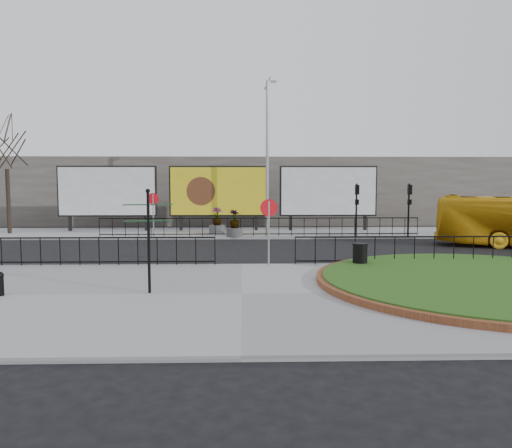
{
  "coord_description": "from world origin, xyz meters",
  "views": [
    {
      "loc": [
        0.04,
        -18.73,
        3.25
      ],
      "look_at": [
        0.6,
        2.21,
        1.45
      ],
      "focal_mm": 35.0,
      "sensor_mm": 36.0,
      "label": 1
    }
  ],
  "objects_px": {
    "bollard": "(0,283)",
    "litter_bin": "(360,256)",
    "planter_a": "(217,223)",
    "planter_b": "(235,226)",
    "billboard_mid": "(218,191)",
    "lamp_post": "(267,154)",
    "fingerpost_sign": "(148,230)"
  },
  "relations": [
    {
      "from": "planter_b",
      "to": "fingerpost_sign",
      "type": "bearing_deg",
      "value": -98.65
    },
    {
      "from": "bollard",
      "to": "litter_bin",
      "type": "height_order",
      "value": "litter_bin"
    },
    {
      "from": "litter_bin",
      "to": "bollard",
      "type": "bearing_deg",
      "value": -160.22
    },
    {
      "from": "bollard",
      "to": "planter_b",
      "type": "distance_m",
      "value": 15.76
    },
    {
      "from": "planter_a",
      "to": "planter_b",
      "type": "bearing_deg",
      "value": -56.18
    },
    {
      "from": "fingerpost_sign",
      "to": "bollard",
      "type": "relative_size",
      "value": 4.39
    },
    {
      "from": "billboard_mid",
      "to": "bollard",
      "type": "bearing_deg",
      "value": -105.83
    },
    {
      "from": "fingerpost_sign",
      "to": "litter_bin",
      "type": "relative_size",
      "value": 3.17
    },
    {
      "from": "fingerpost_sign",
      "to": "billboard_mid",
      "type": "bearing_deg",
      "value": 77.22
    },
    {
      "from": "planter_a",
      "to": "billboard_mid",
      "type": "bearing_deg",
      "value": 90.0
    },
    {
      "from": "billboard_mid",
      "to": "litter_bin",
      "type": "relative_size",
      "value": 6.72
    },
    {
      "from": "fingerpost_sign",
      "to": "planter_b",
      "type": "relative_size",
      "value": 1.9
    },
    {
      "from": "litter_bin",
      "to": "billboard_mid",
      "type": "bearing_deg",
      "value": 112.03
    },
    {
      "from": "lamp_post",
      "to": "bollard",
      "type": "height_order",
      "value": "lamp_post"
    },
    {
      "from": "fingerpost_sign",
      "to": "planter_a",
      "type": "bearing_deg",
      "value": 76.78
    },
    {
      "from": "planter_a",
      "to": "planter_b",
      "type": "xyz_separation_m",
      "value": [
        1.07,
        -1.6,
        -0.01
      ]
    },
    {
      "from": "fingerpost_sign",
      "to": "planter_a",
      "type": "xyz_separation_m",
      "value": [
        1.09,
        15.84,
        -1.16
      ]
    },
    {
      "from": "billboard_mid",
      "to": "bollard",
      "type": "xyz_separation_m",
      "value": [
        -5.12,
        -18.06,
        -2.11
      ]
    },
    {
      "from": "fingerpost_sign",
      "to": "lamp_post",
      "type": "bearing_deg",
      "value": 66.21
    },
    {
      "from": "planter_b",
      "to": "planter_a",
      "type": "bearing_deg",
      "value": 123.82
    },
    {
      "from": "billboard_mid",
      "to": "fingerpost_sign",
      "type": "relative_size",
      "value": 2.12
    },
    {
      "from": "lamp_post",
      "to": "bollard",
      "type": "bearing_deg",
      "value": -116.8
    },
    {
      "from": "billboard_mid",
      "to": "lamp_post",
      "type": "height_order",
      "value": "lamp_post"
    },
    {
      "from": "fingerpost_sign",
      "to": "planter_b",
      "type": "height_order",
      "value": "fingerpost_sign"
    },
    {
      "from": "bollard",
      "to": "planter_b",
      "type": "xyz_separation_m",
      "value": [
        6.19,
        14.49,
        0.24
      ]
    },
    {
      "from": "litter_bin",
      "to": "planter_a",
      "type": "distance_m",
      "value": 13.47
    },
    {
      "from": "bollard",
      "to": "planter_b",
      "type": "height_order",
      "value": "planter_b"
    },
    {
      "from": "lamp_post",
      "to": "planter_a",
      "type": "height_order",
      "value": "lamp_post"
    },
    {
      "from": "fingerpost_sign",
      "to": "planter_a",
      "type": "height_order",
      "value": "fingerpost_sign"
    },
    {
      "from": "lamp_post",
      "to": "planter_b",
      "type": "distance_m",
      "value": 4.81
    },
    {
      "from": "billboard_mid",
      "to": "litter_bin",
      "type": "bearing_deg",
      "value": -67.97
    },
    {
      "from": "planter_a",
      "to": "planter_b",
      "type": "distance_m",
      "value": 1.93
    }
  ]
}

